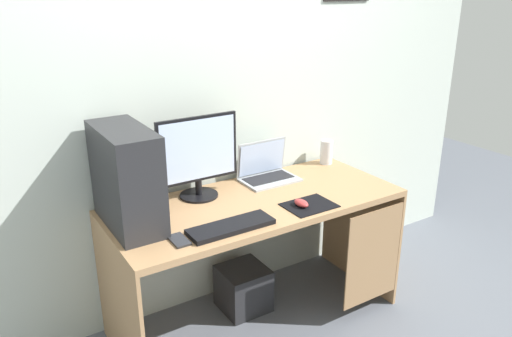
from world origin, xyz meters
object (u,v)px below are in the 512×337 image
(pc_tower, at_px, (127,178))
(speaker, at_px, (326,152))
(cell_phone, at_px, (179,240))
(subwoofer, at_px, (243,288))
(mouse_left, at_px, (301,203))
(keyboard, at_px, (231,227))
(laptop, at_px, (267,172))
(monitor, at_px, (198,157))

(pc_tower, relative_size, speaker, 3.10)
(cell_phone, bearing_deg, subwoofer, 31.77)
(mouse_left, bearing_deg, keyboard, -177.34)
(keyboard, distance_m, cell_phone, 0.26)
(speaker, height_order, mouse_left, speaker)
(mouse_left, bearing_deg, speaker, 39.90)
(pc_tower, height_order, laptop, pc_tower)
(pc_tower, bearing_deg, keyboard, -38.20)
(subwoofer, bearing_deg, speaker, 10.25)
(monitor, relative_size, laptop, 1.39)
(monitor, distance_m, mouse_left, 0.60)
(pc_tower, distance_m, monitor, 0.45)
(laptop, height_order, cell_phone, laptop)
(monitor, xyz_separation_m, mouse_left, (0.39, -0.40, -0.21))
(cell_phone, relative_size, subwoofer, 0.49)
(speaker, height_order, cell_phone, speaker)
(pc_tower, relative_size, mouse_left, 4.99)
(speaker, height_order, subwoofer, speaker)
(monitor, distance_m, speaker, 0.94)
(subwoofer, bearing_deg, cell_phone, -148.23)
(pc_tower, distance_m, subwoofer, 1.08)
(laptop, relative_size, keyboard, 0.78)
(laptop, distance_m, subwoofer, 0.71)
(speaker, bearing_deg, keyboard, -154.03)
(monitor, bearing_deg, pc_tower, -164.12)
(laptop, relative_size, mouse_left, 3.40)
(laptop, bearing_deg, mouse_left, -98.96)
(pc_tower, height_order, mouse_left, pc_tower)
(cell_phone, bearing_deg, keyboard, -4.46)
(pc_tower, distance_m, laptop, 0.91)
(speaker, xyz_separation_m, mouse_left, (-0.54, -0.45, -0.06))
(pc_tower, xyz_separation_m, monitor, (0.43, 0.12, -0.01))
(laptop, xyz_separation_m, cell_phone, (-0.76, -0.43, -0.04))
(laptop, distance_m, cell_phone, 0.87)
(cell_phone, distance_m, subwoofer, 0.88)
(monitor, height_order, speaker, monitor)
(pc_tower, bearing_deg, monitor, 15.88)
(keyboard, bearing_deg, laptop, 41.88)
(monitor, xyz_separation_m, keyboard, (-0.04, -0.42, -0.22))
(speaker, bearing_deg, monitor, -176.88)
(monitor, height_order, cell_phone, monitor)
(keyboard, bearing_deg, cell_phone, 175.54)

